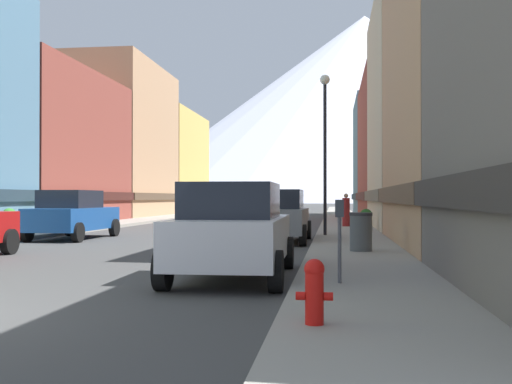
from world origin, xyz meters
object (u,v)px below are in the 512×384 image
(trash_bin_right, at_px, (361,232))
(streetlamp_right, at_px, (325,130))
(car_right_1, at_px, (278,216))
(potted_plant_2, at_px, (9,218))
(pedestrian_0, at_px, (346,211))
(car_left_1, at_px, (73,214))
(potted_plant_1, at_px, (40,217))
(potted_plant_0, at_px, (366,220))
(car_right_0, at_px, (234,230))
(parking_meter_near, at_px, (340,229))
(fire_hydrant_near, at_px, (314,289))

(trash_bin_right, height_order, streetlamp_right, streetlamp_right)
(car_right_1, height_order, trash_bin_right, car_right_1)
(potted_plant_2, xyz_separation_m, pedestrian_0, (13.25, 6.78, 0.16))
(car_left_1, relative_size, potted_plant_1, 4.54)
(pedestrian_0, height_order, streetlamp_right, streetlamp_right)
(trash_bin_right, distance_m, potted_plant_0, 9.78)
(pedestrian_0, bearing_deg, streetlamp_right, -97.43)
(car_right_1, distance_m, potted_plant_1, 11.63)
(car_right_0, relative_size, trash_bin_right, 4.52)
(parking_meter_near, xyz_separation_m, potted_plant_0, (1.25, 15.64, -0.41))
(parking_meter_near, xyz_separation_m, potted_plant_2, (-12.75, 12.48, -0.31))
(car_left_1, relative_size, car_right_1, 1.00)
(car_left_1, relative_size, fire_hydrant_near, 6.28)
(potted_plant_1, bearing_deg, car_right_0, -51.45)
(trash_bin_right, bearing_deg, potted_plant_0, 86.19)
(potted_plant_0, distance_m, streetlamp_right, 5.00)
(car_right_0, distance_m, potted_plant_0, 14.60)
(car_right_0, relative_size, potted_plant_1, 4.55)
(fire_hydrant_near, relative_size, streetlamp_right, 0.12)
(potted_plant_1, height_order, streetlamp_right, streetlamp_right)
(car_right_1, relative_size, potted_plant_0, 4.90)
(car_left_1, xyz_separation_m, pedestrian_0, (10.05, 8.04, -0.03))
(car_right_1, height_order, fire_hydrant_near, car_right_1)
(car_right_1, bearing_deg, car_left_1, 175.56)
(potted_plant_2, bearing_deg, fire_hydrant_near, -51.53)
(potted_plant_1, bearing_deg, parking_meter_near, -49.53)
(car_right_0, distance_m, potted_plant_2, 15.48)
(car_right_0, xyz_separation_m, car_right_1, (-0.00, 9.23, 0.00))
(car_right_0, xyz_separation_m, parking_meter_near, (1.95, -1.39, 0.11))
(potted_plant_1, bearing_deg, potted_plant_0, 2.83)
(fire_hydrant_near, distance_m, parking_meter_near, 3.24)
(trash_bin_right, distance_m, streetlamp_right, 7.35)
(fire_hydrant_near, bearing_deg, car_right_1, 96.81)
(potted_plant_1, distance_m, pedestrian_0, 13.93)
(trash_bin_right, distance_m, potted_plant_2, 14.89)
(pedestrian_0, bearing_deg, car_right_0, -97.81)
(car_left_1, bearing_deg, pedestrian_0, 38.65)
(car_left_1, xyz_separation_m, streetlamp_right, (9.15, 1.14, 3.09))
(potted_plant_2, bearing_deg, car_right_1, -9.73)
(car_right_0, height_order, trash_bin_right, car_right_0)
(potted_plant_0, xyz_separation_m, pedestrian_0, (-0.75, 3.61, 0.27))
(car_right_1, distance_m, potted_plant_0, 5.96)
(car_right_1, distance_m, parking_meter_near, 10.80)
(fire_hydrant_near, bearing_deg, potted_plant_2, 128.47)
(fire_hydrant_near, bearing_deg, potted_plant_0, 85.29)
(potted_plant_1, bearing_deg, car_left_1, -49.40)
(potted_plant_1, bearing_deg, pedestrian_0, 18.00)
(car_right_0, xyz_separation_m, pedestrian_0, (2.45, 17.86, -0.03))
(fire_hydrant_near, bearing_deg, car_right_0, 109.77)
(car_right_0, bearing_deg, parking_meter_near, -35.56)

